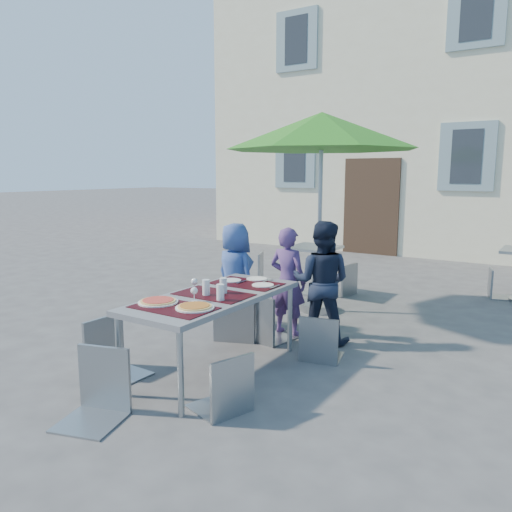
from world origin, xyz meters
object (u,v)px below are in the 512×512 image
Objects in this scene: child_0 at (235,275)px; chair_0 at (236,286)px; chair_2 at (321,311)px; bg_chair_l_1 at (498,266)px; patio_umbrella at (322,133)px; chair_4 at (225,348)px; chair_1 at (265,289)px; dining_table at (214,300)px; pizza_near_left at (158,301)px; bg_chair_l_0 at (267,249)px; chair_5 at (95,343)px; child_2 at (322,282)px; chair_3 at (110,313)px; cafe_table_0 at (314,261)px; bg_chair_r_0 at (345,260)px; pizza_near_right at (195,307)px; child_1 at (288,281)px.

chair_0 is (0.31, -0.44, -0.01)m from child_0.
chair_2 is 3.97m from bg_chair_l_1.
patio_umbrella is at bearing 116.44° from chair_2.
chair_0 is 0.40× the size of patio_umbrella.
patio_umbrella is at bearing 102.56° from chair_4.
chair_1 is at bearing 170.03° from child_0.
chair_4 is 3.66m from patio_umbrella.
patio_umbrella reaches higher than dining_table.
chair_1 is at bearing 83.83° from pizza_near_left.
patio_umbrella is 2.73× the size of bg_chair_l_0.
chair_5 is (0.15, -2.07, -0.03)m from chair_0.
child_2 reaches higher than chair_3.
bg_chair_r_0 is (0.42, 0.22, 0.03)m from cafe_table_0.
chair_2 is at bearing 42.63° from chair_3.
patio_umbrella reaches higher than child_0.
dining_table is at bearing 67.88° from pizza_near_left.
dining_table is at bearing 80.43° from chair_5.
child_0 is at bearing 125.76° from chair_0.
child_0 reaches higher than bg_chair_l_0.
bg_chair_r_0 is (1.50, -0.14, -0.02)m from bg_chair_l_0.
bg_chair_l_1 is at bearing 59.43° from chair_0.
chair_1 is 1.36× the size of cafe_table_0.
patio_umbrella is (-0.69, 3.09, 1.85)m from chair_4.
child_2 is at bearing 80.42° from pizza_near_right.
patio_umbrella is (0.57, 1.16, 1.75)m from child_0.
chair_2 is 2.80m from cafe_table_0.
chair_5 is 4.08m from patio_umbrella.
patio_umbrella is 2.11m from bg_chair_r_0.
cafe_table_0 is at bearing 106.64° from chair_4.
chair_4 is at bearing -62.23° from bg_chair_l_0.
child_1 is at bearing 51.73° from chair_0.
child_0 reaches higher than bg_chair_r_0.
child_2 is 1.29× the size of chair_0.
patio_umbrella is at bearing -59.56° from cafe_table_0.
child_2 reaches higher than cafe_table_0.
pizza_near_left is 0.34× the size of chair_1.
child_2 is at bearing 29.25° from chair_0.
pizza_near_left is 0.46× the size of cafe_table_0.
pizza_near_right is 3.84m from cafe_table_0.
dining_table is at bearing -80.04° from cafe_table_0.
chair_3 is 4.12m from bg_chair_r_0.
pizza_near_right is 0.50m from chair_4.
chair_5 is at bearing -48.57° from chair_3.
pizza_near_left is 1.39m from chair_0.
bg_chair_r_0 is (0.51, 2.20, -0.09)m from child_0.
pizza_near_right is 0.39× the size of bg_chair_l_1.
chair_3 reaches higher than dining_table.
patio_umbrella is (0.11, 2.97, 1.61)m from pizza_near_left.
child_0 reaches higher than chair_5.
pizza_near_right is 0.32× the size of chair_5.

